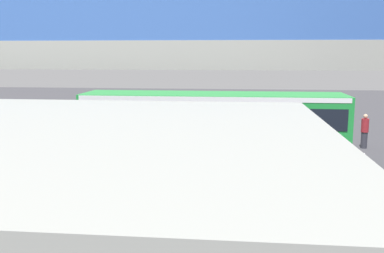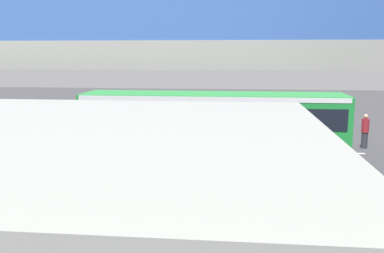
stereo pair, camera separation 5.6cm
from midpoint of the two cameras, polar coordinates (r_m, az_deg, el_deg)
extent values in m
plane|color=#38383D|center=(20.07, 3.71, -4.63)|extent=(80.00, 80.00, 0.00)
cube|color=#1E8C38|center=(19.52, 2.61, 0.13)|extent=(11.50, 2.55, 2.86)
cube|color=black|center=(19.44, 2.62, 1.63)|extent=(11.04, 2.59, 0.90)
cube|color=white|center=(19.34, 2.64, 3.97)|extent=(11.27, 2.58, 0.20)
cube|color=black|center=(20.62, -13.59, 1.35)|extent=(0.04, 2.24, 1.20)
cylinder|color=black|center=(19.10, -8.77, -3.86)|extent=(1.04, 0.30, 1.04)
cylinder|color=black|center=(21.51, -7.05, -2.29)|extent=(1.04, 0.30, 1.04)
cylinder|color=black|center=(18.65, 13.73, -4.35)|extent=(1.04, 0.30, 1.04)
cylinder|color=black|center=(21.12, 12.83, -2.68)|extent=(1.04, 0.30, 1.04)
cylinder|color=black|center=(14.84, -23.40, -9.25)|extent=(0.68, 0.22, 0.68)
cylinder|color=black|center=(16.47, -20.08, -7.18)|extent=(0.68, 0.22, 0.68)
cylinder|color=#2D2D38|center=(24.49, 21.40, -1.65)|extent=(0.32, 0.32, 0.85)
cylinder|color=maroon|center=(24.36, 21.51, 0.13)|extent=(0.38, 0.38, 0.70)
sphere|color=tan|center=(24.29, 21.58, 1.25)|extent=(0.22, 0.22, 0.22)
cylinder|color=slate|center=(23.24, 8.11, 0.78)|extent=(0.08, 0.08, 2.80)
cube|color=yellow|center=(23.10, 8.18, 3.48)|extent=(0.04, 0.60, 0.60)
cube|color=silver|center=(23.05, 19.08, -3.27)|extent=(2.00, 0.20, 0.01)
cube|color=silver|center=(22.47, 9.08, -3.17)|extent=(2.00, 0.20, 0.01)
cube|color=silver|center=(22.61, -1.11, -2.97)|extent=(2.00, 0.20, 0.01)
cube|color=silver|center=(23.43, -10.87, -2.69)|extent=(2.00, 0.20, 0.01)
cube|color=gray|center=(8.79, 1.15, 9.30)|extent=(29.82, 2.60, 0.50)
cube|color=#3359A5|center=(10.06, 1.79, 13.90)|extent=(29.82, 0.08, 1.10)
cube|color=#3359A5|center=(7.58, 0.34, 15.30)|extent=(29.82, 0.08, 1.10)
cube|color=#192333|center=(8.17, -21.10, -12.98)|extent=(7.65, 0.04, 2.94)
camera|label=1|loc=(0.03, -90.08, -0.01)|focal=41.02mm
camera|label=2|loc=(0.03, 89.92, 0.01)|focal=41.02mm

